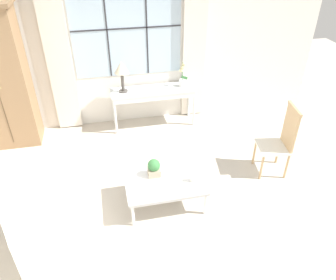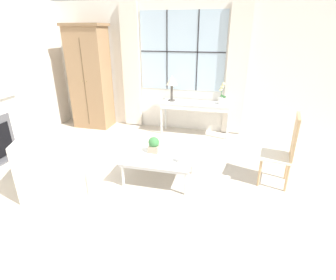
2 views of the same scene
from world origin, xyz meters
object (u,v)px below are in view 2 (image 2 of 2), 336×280
potted_orchid (221,96)px  armchair_upholstered (58,168)px  table_lamp (172,82)px  pillar_candle (181,158)px  potted_plant_small (154,145)px  side_chair_wooden (286,148)px  armoire (90,78)px  coffee_table (159,159)px  console_table (195,106)px

potted_orchid → armchair_upholstered: potted_orchid is taller
table_lamp → pillar_candle: bearing=-73.4°
table_lamp → armchair_upholstered: (-1.14, -2.65, -0.88)m
table_lamp → potted_orchid: bearing=0.6°
table_lamp → potted_plant_small: bearing=-84.6°
potted_orchid → side_chair_wooden: (1.06, -1.82, -0.29)m
armoire → coffee_table: armoire is taller
pillar_candle → armchair_upholstered: bearing=-167.5°
table_lamp → armchair_upholstered: bearing=-113.2°
side_chair_wooden → potted_plant_small: side_chair_wooden is taller
potted_orchid → coffee_table: 2.35m
pillar_candle → potted_orchid: bearing=79.6°
armchair_upholstered → armoire: bearing=107.2°
pillar_candle → armoire: bearing=140.0°
armoire → potted_plant_small: armoire is taller
potted_orchid → armchair_upholstered: bearing=-129.9°
armoire → armchair_upholstered: bearing=-72.8°
armchair_upholstered → potted_plant_small: (1.33, 0.64, 0.26)m
potted_orchid → side_chair_wooden: potted_orchid is taller
armchair_upholstered → coffee_table: armchair_upholstered is taller
coffee_table → armoire: bearing=137.1°
armchair_upholstered → coffee_table: 1.54m
table_lamp → armchair_upholstered: size_ratio=0.45×
side_chair_wooden → coffee_table: (-1.83, -0.33, -0.24)m
table_lamp → coffee_table: table_lamp is taller
potted_orchid → side_chair_wooden: bearing=-59.9°
armoire → side_chair_wooden: armoire is taller
potted_orchid → armoire: bearing=-178.7°
armoire → coffee_table: bearing=-42.9°
table_lamp → potted_plant_small: (0.19, -2.01, -0.62)m
armoire → console_table: size_ratio=1.51×
armchair_upholstered → potted_orchid: bearing=50.1°
side_chair_wooden → pillar_candle: bearing=-163.5°
console_table → table_lamp: (-0.54, 0.02, 0.51)m
table_lamp → armoire: bearing=-178.3°
pillar_candle → console_table: bearing=93.4°
coffee_table → pillar_candle: 0.39m
table_lamp → potted_plant_small: table_lamp is taller
armoire → side_chair_wooden: 4.48m
potted_orchid → coffee_table: potted_orchid is taller
potted_plant_small → pillar_candle: bearing=-26.1°
console_table → potted_plant_small: (-0.35, -1.99, -0.11)m
armchair_upholstered → console_table: bearing=57.5°
console_table → armoire: bearing=-179.1°
coffee_table → potted_plant_small: size_ratio=4.24×
table_lamp → side_chair_wooden: bearing=-40.2°
armoire → pillar_candle: 3.48m
potted_orchid → pillar_candle: size_ratio=3.23×
armoire → potted_orchid: armoire is taller
console_table → table_lamp: table_lamp is taller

